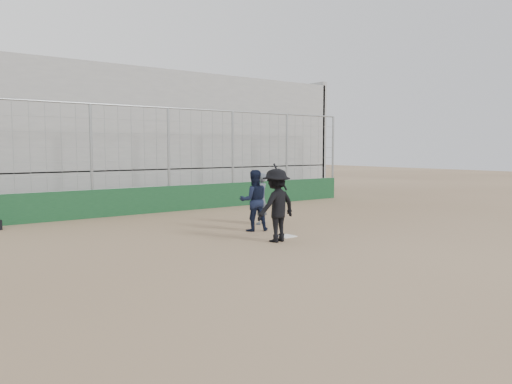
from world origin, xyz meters
TOP-DOWN VIEW (x-y plane):
  - ground at (0.00, 0.00)m, footprint 90.00×90.00m
  - home_plate at (0.00, 0.00)m, footprint 0.44×0.44m
  - backstop at (0.00, 7.00)m, footprint 18.10×0.25m
  - bleachers at (0.00, 11.95)m, footprint 20.25×6.70m
  - batter_at_plate at (-0.69, -0.40)m, footprint 1.32×0.86m
  - catcher_crouched at (-0.16, 1.29)m, footprint 1.06×0.93m
  - umpire at (0.83, 2.23)m, footprint 0.71×0.59m

SIDE VIEW (x-z plane):
  - ground at x=0.00m, z-range 0.00..0.00m
  - home_plate at x=0.00m, z-range 0.00..0.02m
  - catcher_crouched at x=-0.16m, z-range 0.00..1.22m
  - umpire at x=0.83m, z-range 0.00..1.49m
  - backstop at x=0.00m, z-range -1.06..2.98m
  - batter_at_plate at x=-0.69m, z-range -0.07..1.99m
  - bleachers at x=0.00m, z-range -0.57..6.41m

